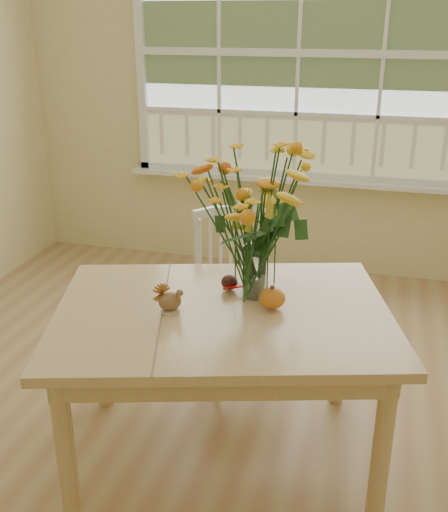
# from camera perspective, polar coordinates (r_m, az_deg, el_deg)

# --- Properties ---
(floor) EXTENTS (4.00, 4.50, 0.01)m
(floor) POSITION_cam_1_polar(r_m,az_deg,el_deg) (2.73, -1.67, -18.98)
(floor) COLOR #AD8153
(floor) RESTS_ON ground
(wall_back) EXTENTS (4.00, 0.02, 2.70)m
(wall_back) POSITION_cam_1_polar(r_m,az_deg,el_deg) (4.28, 7.08, 16.00)
(wall_back) COLOR beige
(wall_back) RESTS_ON floor
(window) EXTENTS (2.42, 0.12, 1.74)m
(window) POSITION_cam_1_polar(r_m,az_deg,el_deg) (4.23, 7.12, 18.40)
(window) COLOR silver
(window) RESTS_ON wall_back
(dining_table) EXTENTS (1.52, 1.27, 0.70)m
(dining_table) POSITION_cam_1_polar(r_m,az_deg,el_deg) (2.41, -0.12, -7.06)
(dining_table) COLOR tan
(dining_table) RESTS_ON floor
(windsor_chair) EXTENTS (0.55, 0.54, 0.87)m
(windsor_chair) POSITION_cam_1_polar(r_m,az_deg,el_deg) (3.08, 1.18, -2.78)
(windsor_chair) COLOR white
(windsor_chair) RESTS_ON floor
(flower_vase) EXTENTS (0.45, 0.45, 0.54)m
(flower_vase) POSITION_cam_1_polar(r_m,az_deg,el_deg) (2.36, 3.02, 3.33)
(flower_vase) COLOR white
(flower_vase) RESTS_ON dining_table
(pumpkin) EXTENTS (0.10, 0.10, 0.08)m
(pumpkin) POSITION_cam_1_polar(r_m,az_deg,el_deg) (2.36, 4.60, -4.11)
(pumpkin) COLOR orange
(pumpkin) RESTS_ON dining_table
(turkey_figurine) EXTENTS (0.11, 0.11, 0.11)m
(turkey_figurine) POSITION_cam_1_polar(r_m,az_deg,el_deg) (2.33, -5.16, -4.33)
(turkey_figurine) COLOR #CCB78C
(turkey_figurine) RESTS_ON dining_table
(dark_gourd) EXTENTS (0.12, 0.07, 0.06)m
(dark_gourd) POSITION_cam_1_polar(r_m,az_deg,el_deg) (2.52, 0.51, -2.58)
(dark_gourd) COLOR #38160F
(dark_gourd) RESTS_ON dining_table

